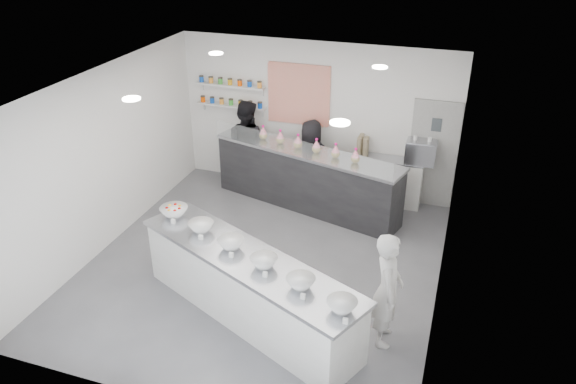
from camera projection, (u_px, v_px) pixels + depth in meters
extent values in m
plane|color=#515156|center=(263.00, 265.00, 9.15)|extent=(6.00, 6.00, 0.00)
plane|color=white|center=(259.00, 86.00, 7.77)|extent=(6.00, 6.00, 0.00)
plane|color=white|center=(316.00, 118.00, 10.98)|extent=(5.50, 0.00, 5.50)
plane|color=white|center=(105.00, 159.00, 9.23)|extent=(0.00, 6.00, 6.00)
plane|color=white|center=(449.00, 211.00, 7.68)|extent=(0.00, 6.00, 6.00)
cube|color=gray|center=(433.00, 155.00, 10.52)|extent=(0.88, 0.04, 2.10)
cube|color=red|center=(299.00, 94.00, 10.85)|extent=(1.25, 0.03, 1.20)
cube|color=silver|center=(232.00, 106.00, 11.34)|extent=(1.45, 0.22, 0.04)
cube|color=silver|center=(231.00, 85.00, 11.15)|extent=(1.45, 0.22, 0.04)
cylinder|color=white|center=(131.00, 99.00, 7.33)|extent=(0.24, 0.24, 0.02)
cylinder|color=white|center=(340.00, 123.00, 6.54)|extent=(0.24, 0.24, 0.02)
cylinder|color=white|center=(216.00, 53.00, 9.52)|extent=(0.24, 0.24, 0.02)
cylinder|color=white|center=(380.00, 67.00, 8.73)|extent=(0.24, 0.24, 0.02)
cube|color=silver|center=(248.00, 287.00, 7.80)|extent=(3.70, 2.31, 1.01)
cube|color=black|center=(307.00, 179.00, 10.65)|extent=(3.84, 1.66, 1.17)
cube|color=white|center=(297.00, 148.00, 10.06)|extent=(3.61, 1.00, 0.32)
cube|color=silver|center=(389.00, 181.00, 10.84)|extent=(1.26, 0.40, 0.94)
cube|color=#93969E|center=(421.00, 152.00, 10.37)|extent=(0.55, 0.38, 0.42)
imported|color=silver|center=(387.00, 290.00, 7.24)|extent=(0.48, 0.65, 1.64)
imported|color=black|center=(246.00, 145.00, 11.29)|extent=(0.96, 0.78, 1.84)
imported|color=black|center=(311.00, 159.00, 10.96)|extent=(0.81, 0.56, 1.59)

